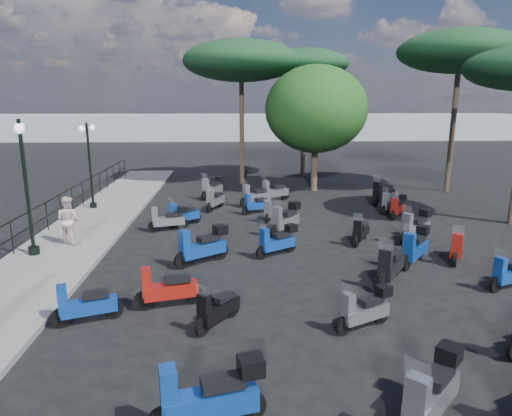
{
  "coord_description": "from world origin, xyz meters",
  "views": [
    {
      "loc": [
        -0.67,
        -13.37,
        5.0
      ],
      "look_at": [
        0.01,
        2.38,
        1.2
      ],
      "focal_mm": 32.0,
      "sensor_mm": 36.0,
      "label": 1
    }
  ],
  "objects_px": {
    "pedestrian_far": "(68,220)",
    "scooter_2": "(85,305)",
    "scooter_5": "(212,188)",
    "scooter_0": "(209,397)",
    "broadleaf_tree": "(316,109)",
    "lamp_post_2": "(90,160)",
    "pine_1": "(460,52)",
    "scooter_1": "(167,289)",
    "scooter_22": "(415,227)",
    "scooter_4": "(183,215)",
    "scooter_9": "(202,246)",
    "scooter_3": "(168,219)",
    "scooter_29": "(383,193)",
    "scooter_26": "(415,247)",
    "scooter_28": "(398,207)",
    "scooter_25": "(511,272)",
    "scooter_15": "(285,219)",
    "scooter_16": "(271,211)",
    "scooter_7": "(217,309)",
    "lamp_post_1": "(25,179)",
    "scooter_8": "(277,241)",
    "scooter_17": "(274,192)",
    "scooter_21": "(361,232)",
    "scooter_27": "(457,247)",
    "pine_0": "(305,64)",
    "scooter_30": "(255,196)",
    "pine_2": "(241,61)",
    "scooter_13": "(431,394)",
    "scooter_11": "(215,200)",
    "scooter_14": "(390,266)",
    "scooter_20": "(365,310)",
    "scooter_10": "(256,205)"
  },
  "relations": [
    {
      "from": "scooter_0",
      "to": "scooter_8",
      "type": "xyz_separation_m",
      "value": [
        1.75,
        7.98,
        -0.08
      ]
    },
    {
      "from": "scooter_25",
      "to": "broadleaf_tree",
      "type": "xyz_separation_m",
      "value": [
        -3.05,
        13.65,
        3.96
      ]
    },
    {
      "from": "scooter_22",
      "to": "scooter_30",
      "type": "height_order",
      "value": "scooter_22"
    },
    {
      "from": "pine_1",
      "to": "scooter_7",
      "type": "bearing_deg",
      "value": -129.07
    },
    {
      "from": "scooter_15",
      "to": "scooter_26",
      "type": "relative_size",
      "value": 1.05
    },
    {
      "from": "scooter_0",
      "to": "scooter_3",
      "type": "xyz_separation_m",
      "value": [
        -2.21,
        11.0,
        -0.1
      ]
    },
    {
      "from": "scooter_1",
      "to": "scooter_5",
      "type": "xyz_separation_m",
      "value": [
        0.48,
        12.62,
        0.05
      ]
    },
    {
      "from": "lamp_post_2",
      "to": "scooter_9",
      "type": "height_order",
      "value": "lamp_post_2"
    },
    {
      "from": "scooter_2",
      "to": "scooter_7",
      "type": "xyz_separation_m",
      "value": [
        3.0,
        -0.28,
        -0.02
      ]
    },
    {
      "from": "scooter_0",
      "to": "scooter_8",
      "type": "bearing_deg",
      "value": -26.63
    },
    {
      "from": "scooter_4",
      "to": "scooter_3",
      "type": "bearing_deg",
      "value": 104.65
    },
    {
      "from": "scooter_11",
      "to": "broadleaf_tree",
      "type": "bearing_deg",
      "value": -116.79
    },
    {
      "from": "pedestrian_far",
      "to": "scooter_2",
      "type": "height_order",
      "value": "pedestrian_far"
    },
    {
      "from": "scooter_25",
      "to": "scooter_27",
      "type": "distance_m",
      "value": 2.2
    },
    {
      "from": "scooter_29",
      "to": "pedestrian_far",
      "type": "bearing_deg",
      "value": 73.26
    },
    {
      "from": "lamp_post_2",
      "to": "scooter_8",
      "type": "bearing_deg",
      "value": -28.29
    },
    {
      "from": "pedestrian_far",
      "to": "scooter_7",
      "type": "bearing_deg",
      "value": 152.65
    },
    {
      "from": "scooter_1",
      "to": "scooter_28",
      "type": "bearing_deg",
      "value": -60.9
    },
    {
      "from": "scooter_0",
      "to": "scooter_26",
      "type": "height_order",
      "value": "scooter_0"
    },
    {
      "from": "scooter_29",
      "to": "broadleaf_tree",
      "type": "xyz_separation_m",
      "value": [
        -2.78,
        3.5,
        3.9
      ]
    },
    {
      "from": "pine_0",
      "to": "scooter_14",
      "type": "bearing_deg",
      "value": -90.06
    },
    {
      "from": "scooter_4",
      "to": "scooter_9",
      "type": "xyz_separation_m",
      "value": [
        1.09,
        -4.35,
        0.12
      ]
    },
    {
      "from": "scooter_15",
      "to": "scooter_26",
      "type": "height_order",
      "value": "scooter_15"
    },
    {
      "from": "scooter_28",
      "to": "pine_0",
      "type": "xyz_separation_m",
      "value": [
        -2.7,
        10.01,
        6.55
      ]
    },
    {
      "from": "scooter_0",
      "to": "scooter_3",
      "type": "relative_size",
      "value": 1.23
    },
    {
      "from": "scooter_4",
      "to": "scooter_14",
      "type": "height_order",
      "value": "scooter_14"
    },
    {
      "from": "lamp_post_1",
      "to": "scooter_7",
      "type": "xyz_separation_m",
      "value": [
        6.03,
        -4.73,
        -2.16
      ]
    },
    {
      "from": "scooter_2",
      "to": "scooter_20",
      "type": "distance_m",
      "value": 6.29
    },
    {
      "from": "scooter_22",
      "to": "scooter_14",
      "type": "bearing_deg",
      "value": 111.38
    },
    {
      "from": "scooter_22",
      "to": "scooter_10",
      "type": "bearing_deg",
      "value": 13.48
    },
    {
      "from": "scooter_26",
      "to": "scooter_27",
      "type": "relative_size",
      "value": 1.0
    },
    {
      "from": "scooter_11",
      "to": "scooter_16",
      "type": "xyz_separation_m",
      "value": [
        2.45,
        -1.99,
        -0.03
      ]
    },
    {
      "from": "scooter_17",
      "to": "scooter_21",
      "type": "xyz_separation_m",
      "value": [
        2.5,
        -6.86,
        -0.06
      ]
    },
    {
      "from": "lamp_post_2",
      "to": "scooter_14",
      "type": "bearing_deg",
      "value": -28.49
    },
    {
      "from": "scooter_13",
      "to": "scooter_29",
      "type": "relative_size",
      "value": 0.97
    },
    {
      "from": "scooter_22",
      "to": "scooter_8",
      "type": "bearing_deg",
      "value": 65.83
    },
    {
      "from": "scooter_3",
      "to": "scooter_4",
      "type": "height_order",
      "value": "scooter_4"
    },
    {
      "from": "scooter_5",
      "to": "scooter_21",
      "type": "xyz_separation_m",
      "value": [
        5.6,
        -7.79,
        -0.1
      ]
    },
    {
      "from": "scooter_28",
      "to": "scooter_30",
      "type": "relative_size",
      "value": 0.82
    },
    {
      "from": "scooter_0",
      "to": "scooter_26",
      "type": "relative_size",
      "value": 1.23
    },
    {
      "from": "scooter_1",
      "to": "scooter_22",
      "type": "relative_size",
      "value": 1.11
    },
    {
      "from": "pedestrian_far",
      "to": "scooter_16",
      "type": "relative_size",
      "value": 1.18
    },
    {
      "from": "scooter_0",
      "to": "broadleaf_tree",
      "type": "xyz_separation_m",
      "value": [
        4.74,
        18.71,
        3.86
      ]
    },
    {
      "from": "lamp_post_2",
      "to": "pine_1",
      "type": "relative_size",
      "value": 0.45
    },
    {
      "from": "scooter_0",
      "to": "scooter_25",
      "type": "bearing_deg",
      "value": -71.26
    },
    {
      "from": "scooter_7",
      "to": "scooter_25",
      "type": "height_order",
      "value": "scooter_25"
    },
    {
      "from": "scooter_17",
      "to": "pine_2",
      "type": "xyz_separation_m",
      "value": [
        -1.53,
        4.99,
        6.56
      ]
    },
    {
      "from": "pedestrian_far",
      "to": "scooter_5",
      "type": "bearing_deg",
      "value": -99.43
    },
    {
      "from": "scooter_13",
      "to": "scooter_17",
      "type": "height_order",
      "value": "scooter_13"
    },
    {
      "from": "scooter_3",
      "to": "scooter_1",
      "type": "bearing_deg",
      "value": 171.09
    }
  ]
}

